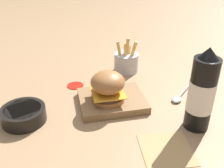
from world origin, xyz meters
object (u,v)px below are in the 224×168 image
serving_board (112,101)px  ketchup_bottle (202,93)px  fries_basket (126,62)px  side_bowl (24,114)px  spoon (179,97)px  burger (107,86)px

serving_board → ketchup_bottle: ketchup_bottle is taller
fries_basket → side_bowl: (-0.39, -0.27, -0.02)m
spoon → fries_basket: bearing=-108.2°
side_bowl → ketchup_bottle: bearing=-15.2°
fries_basket → side_bowl: 0.47m
ketchup_bottle → side_bowl: (-0.49, 0.13, -0.09)m
burger → spoon: size_ratio=0.86×
serving_board → side_bowl: 0.28m
fries_basket → side_bowl: size_ratio=1.09×
ketchup_bottle → spoon: bearing=83.4°
burger → spoon: bearing=-2.3°
ketchup_bottle → spoon: ketchup_bottle is taller
serving_board → fries_basket: 0.26m
ketchup_bottle → fries_basket: 0.42m
serving_board → side_bowl: bearing=-172.9°
ketchup_bottle → fries_basket: size_ratio=1.71×
serving_board → spoon: size_ratio=1.69×
serving_board → side_bowl: side_bowl is taller
fries_basket → side_bowl: fries_basket is taller
spoon → side_bowl: bearing=-41.9°
ketchup_bottle → fries_basket: (-0.10, 0.40, -0.07)m
ketchup_bottle → spoon: size_ratio=1.95×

